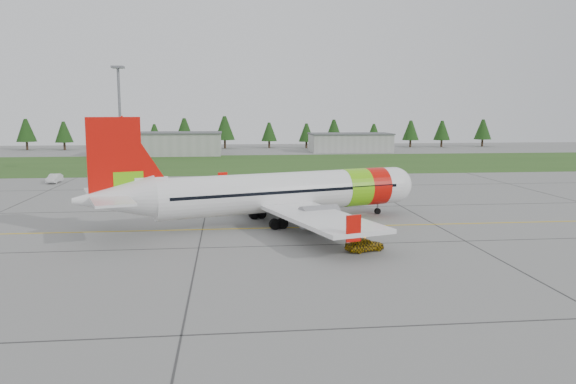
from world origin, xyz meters
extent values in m
plane|color=gray|center=(0.00, 0.00, 0.00)|extent=(320.00, 320.00, 0.00)
cylinder|color=white|center=(-6.05, 11.00, 3.41)|extent=(28.54, 12.85, 4.29)
sphere|color=white|center=(7.56, 15.39, 3.41)|extent=(4.29, 4.29, 4.29)
cone|color=white|center=(-23.32, 5.44, 3.79)|extent=(8.64, 6.44, 4.29)
cube|color=black|center=(7.88, 15.49, 3.79)|extent=(2.55, 3.26, 0.62)
cylinder|color=#71D20F|center=(2.33, 13.70, 3.41)|extent=(4.06, 5.04, 4.37)
cylinder|color=red|center=(4.84, 14.51, 3.41)|extent=(3.64, 4.90, 4.37)
cube|color=white|center=(-6.57, 10.84, 2.20)|extent=(16.55, 35.36, 0.40)
cube|color=red|center=(-12.98, 27.15, 2.80)|extent=(1.32, 0.59, 2.20)
cube|color=red|center=(-2.26, -6.15, 2.80)|extent=(1.32, 0.59, 2.20)
cylinder|color=gray|center=(-6.85, 17.10, 1.59)|extent=(4.48, 3.41, 2.31)
cylinder|color=gray|center=(-3.14, 5.58, 1.59)|extent=(4.48, 3.41, 2.31)
cube|color=red|center=(-23.11, 5.51, 7.48)|extent=(4.94, 1.93, 8.36)
cube|color=#71D20F|center=(-21.96, 5.88, 5.06)|extent=(2.86, 1.32, 2.64)
cube|color=white|center=(-23.85, 5.27, 4.07)|extent=(7.23, 13.12, 0.24)
cylinder|color=slate|center=(5.47, 14.71, 0.77)|extent=(0.20, 0.20, 1.54)
cylinder|color=black|center=(5.47, 14.71, 0.37)|extent=(0.81, 0.52, 0.75)
cylinder|color=slate|center=(-8.56, 13.43, 1.04)|extent=(0.24, 0.24, 2.09)
cylinder|color=black|center=(-8.98, 13.30, 0.57)|extent=(1.24, 0.82, 1.14)
cylinder|color=slate|center=(-6.67, 7.57, 1.04)|extent=(0.24, 0.24, 2.09)
cylinder|color=black|center=(-7.09, 7.43, 0.57)|extent=(1.24, 0.82, 1.14)
imported|color=#E6AF0C|center=(-0.44, -2.74, 1.76)|extent=(1.61, 1.74, 3.52)
imported|color=silver|center=(-41.90, 49.62, 2.31)|extent=(1.67, 1.58, 4.62)
cube|color=#30561E|center=(0.00, 82.00, 0.01)|extent=(320.00, 50.00, 0.03)
cube|color=gold|center=(0.00, 8.00, 0.01)|extent=(120.00, 0.25, 0.02)
cube|color=#A8A8A3|center=(-30.00, 110.00, 3.00)|extent=(32.00, 14.00, 6.00)
cube|color=#A8A8A3|center=(25.00, 118.00, 2.60)|extent=(24.00, 12.00, 5.20)
cylinder|color=slate|center=(-32.00, 58.00, 10.00)|extent=(0.50, 0.50, 20.00)
camera|label=1|loc=(-12.36, -49.78, 12.20)|focal=35.00mm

